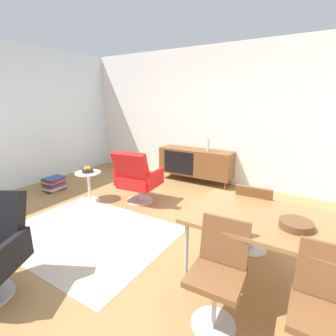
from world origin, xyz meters
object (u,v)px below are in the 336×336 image
side_table_round (89,183)px  magazine_stack (54,184)px  dining_table (282,225)px  dining_chair_front_right (325,309)px  sideboard (195,162)px  dining_chair_front_left (219,270)px  vase_cobalt (208,145)px  fruit_bowl (88,170)px  wooden_bowl_on_table (296,225)px  lounge_chair_red (137,177)px  dining_chair_back_left (254,215)px

side_table_round → magazine_stack: side_table_round is taller
dining_table → dining_chair_front_right: dining_chair_front_right is taller
sideboard → dining_chair_front_left: dining_chair_front_left is taller
vase_cobalt → fruit_bowl: 2.42m
wooden_bowl_on_table → fruit_bowl: 3.40m
dining_chair_front_left → magazine_stack: 4.04m
lounge_chair_red → wooden_bowl_on_table: bearing=-23.5°
lounge_chair_red → side_table_round: lounge_chair_red is taller
dining_table → magazine_stack: bearing=171.6°
dining_chair_front_right → dining_chair_back_left: 1.32m
vase_cobalt → fruit_bowl: bearing=-126.4°
dining_chair_front_left → magazine_stack: (-3.84, 1.18, -0.33)m
side_table_round → dining_chair_back_left: bearing=-1.8°
dining_chair_front_right → fruit_bowl: (-3.55, 1.21, 0.09)m
dining_chair_back_left → magazine_stack: (-3.85, 0.06, -0.33)m
wooden_bowl_on_table → sideboard: bearing=129.1°
dining_table → dining_chair_front_left: bearing=-122.3°
vase_cobalt → dining_chair_front_left: bearing=-65.7°
fruit_bowl → magazine_stack: (-0.99, -0.03, -0.43)m
side_table_round → magazine_stack: size_ratio=1.31×
vase_cobalt → dining_table: bearing=-55.5°
dining_chair_back_left → side_table_round: 2.86m
dining_chair_back_left → side_table_round: (-2.86, 0.09, -0.15)m
vase_cobalt → wooden_bowl_on_table: 3.26m
vase_cobalt → dining_chair_front_right: vase_cobalt is taller
sideboard → vase_cobalt: 0.49m
dining_table → fruit_bowl: (-3.21, 0.65, -0.13)m
dining_chair_front_left → dining_chair_front_right: size_ratio=1.00×
dining_chair_front_left → dining_chair_back_left: bearing=89.7°
dining_chair_back_left → lounge_chair_red: size_ratio=0.90×
fruit_bowl → dining_chair_front_left: bearing=-23.0°
vase_cobalt → lounge_chair_red: 1.73m
magazine_stack → dining_chair_front_left: bearing=-17.1°
sideboard → side_table_round: 2.26m
dining_chair_front_right → dining_chair_back_left: bearing=121.9°
dining_table → dining_chair_back_left: 0.70m
sideboard → side_table_round: size_ratio=3.08×
dining_chair_front_left → side_table_round: 3.10m
dining_chair_front_left → lounge_chair_red: 2.59m
magazine_stack → lounge_chair_red: bearing=12.4°
dining_table → wooden_bowl_on_table: bearing=-35.5°
lounge_chair_red → fruit_bowl: (-0.80, -0.37, 0.10)m
magazine_stack → dining_chair_back_left: bearing=-0.9°
sideboard → vase_cobalt: (0.28, 0.00, 0.41)m
dining_chair_back_left → sideboard: bearing=130.1°
dining_chair_front_right → magazine_stack: dining_chair_front_right is taller
vase_cobalt → magazine_stack: (-2.42, -1.96, -0.71)m
fruit_bowl → magazine_stack: fruit_bowl is taller
vase_cobalt → dining_chair_front_left: size_ratio=0.29×
dining_chair_back_left → dining_chair_front_left: bearing=-90.3°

